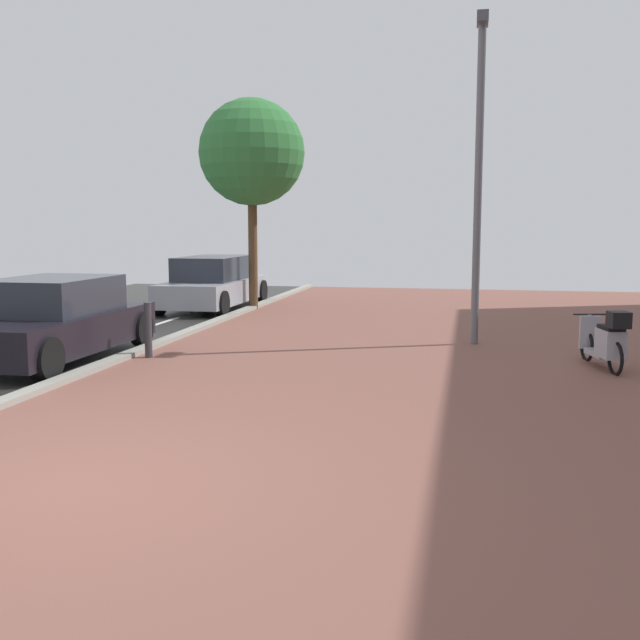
# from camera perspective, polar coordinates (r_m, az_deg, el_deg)

# --- Properties ---
(ground) EXTENTS (21.00, 40.00, 0.13)m
(ground) POSITION_cam_1_polar(r_m,az_deg,el_deg) (6.14, -5.58, -13.80)
(ground) COLOR #292825
(scooter_mid) EXTENTS (0.66, 1.65, 0.96)m
(scooter_mid) POSITION_cam_1_polar(r_m,az_deg,el_deg) (12.00, 21.15, -1.53)
(scooter_mid) COLOR black
(scooter_mid) RESTS_ON ground
(parked_car_near) EXTENTS (1.96, 4.10, 1.32)m
(parked_car_near) POSITION_cam_1_polar(r_m,az_deg,el_deg) (12.84, -19.99, -0.10)
(parked_car_near) COLOR black
(parked_car_near) RESTS_ON ground
(parked_car_far) EXTENTS (1.80, 4.45, 1.36)m
(parked_car_far) POSITION_cam_1_polar(r_m,az_deg,el_deg) (19.63, -8.16, 2.81)
(parked_car_far) COLOR #A0A3AD
(parked_car_far) RESTS_ON ground
(lamp_post) EXTENTS (0.20, 0.52, 5.84)m
(lamp_post) POSITION_cam_1_polar(r_m,az_deg,el_deg) (13.81, 12.12, 11.58)
(lamp_post) COLOR slate
(lamp_post) RESTS_ON ground
(street_tree) EXTENTS (2.70, 2.70, 5.36)m
(street_tree) POSITION_cam_1_polar(r_m,az_deg,el_deg) (19.36, -5.27, 12.68)
(street_tree) COLOR brown
(street_tree) RESTS_ON ground
(bollard_far) EXTENTS (0.12, 0.12, 0.92)m
(bollard_far) POSITION_cam_1_polar(r_m,az_deg,el_deg) (12.53, -13.09, -0.76)
(bollard_far) COLOR #38383D
(bollard_far) RESTS_ON ground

